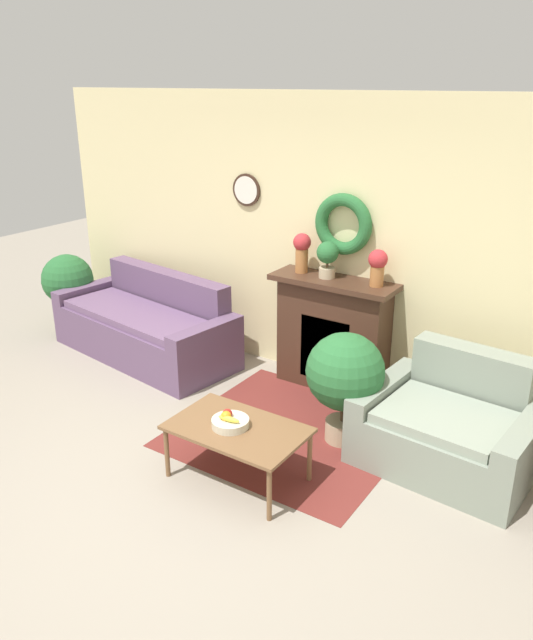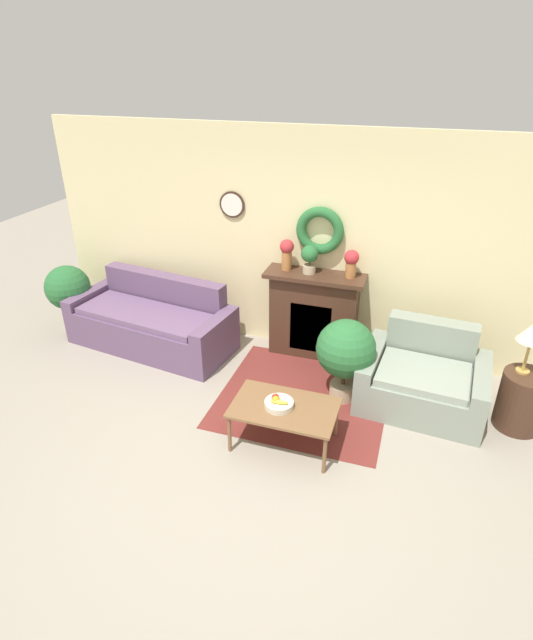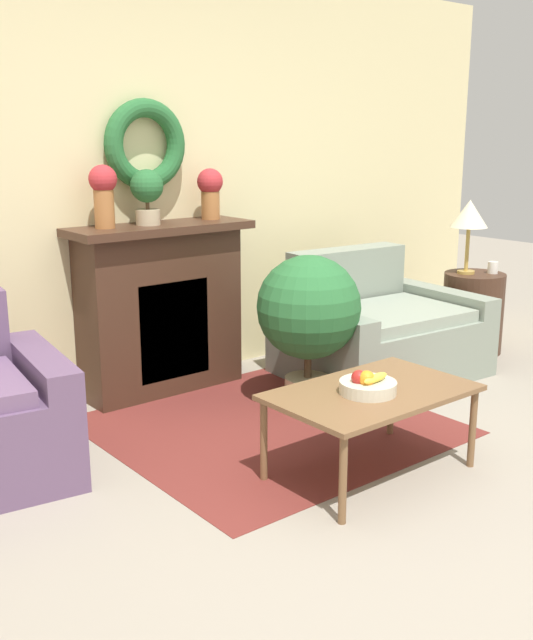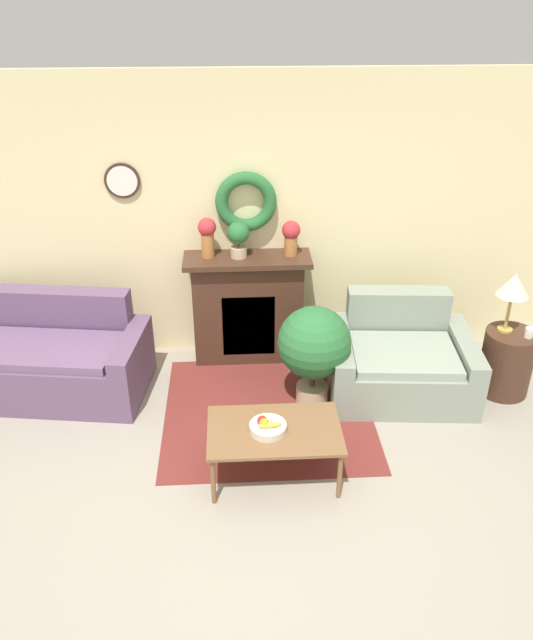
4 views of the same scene
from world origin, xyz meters
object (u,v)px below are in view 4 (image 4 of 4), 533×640
object	(u,v)px
side_table_by_loveseat	(506,362)
potted_plant_floor_by_loveseat	(314,346)
fireplace	(248,307)
potted_plant_on_mantel	(238,237)
loveseat_right	(400,361)
couch_left	(29,358)
mug	(529,333)
table_lamp	(514,286)
vase_on_mantel_left	(207,235)
fruit_bowl	(267,427)
coffee_table	(274,433)
vase_on_mantel_right	(291,236)

from	to	relation	value
side_table_by_loveseat	potted_plant_floor_by_loveseat	bearing A→B (deg)	-177.29
fireplace	potted_plant_on_mantel	world-z (taller)	potted_plant_on_mantel
loveseat_right	fireplace	bearing A→B (deg)	159.89
couch_left	mug	distance (m)	4.45
table_lamp	vase_on_mantel_left	distance (m)	2.71
vase_on_mantel_left	side_table_by_loveseat	bearing A→B (deg)	-15.44
fireplace	fruit_bowl	xyz separation A→B (m)	(0.08, -1.74, -0.08)
mug	fireplace	bearing A→B (deg)	161.41
table_lamp	potted_plant_on_mantel	world-z (taller)	potted_plant_on_mantel
fruit_bowl	potted_plant_floor_by_loveseat	distance (m)	1.04
table_lamp	potted_plant_on_mantel	bearing A→B (deg)	163.92
vase_on_mantel_left	potted_plant_floor_by_loveseat	size ratio (longest dim) A/B	0.40
fireplace	potted_plant_on_mantel	xyz separation A→B (m)	(-0.08, -0.01, 0.74)
potted_plant_on_mantel	couch_left	bearing A→B (deg)	-167.99
mug	potted_plant_on_mantel	xyz separation A→B (m)	(-2.49, 0.80, 0.63)
coffee_table	table_lamp	bearing A→B (deg)	26.05
side_table_by_loveseat	coffee_table	bearing A→B (deg)	-155.53
coffee_table	vase_on_mantel_left	world-z (taller)	vase_on_mantel_left
vase_on_mantel_left	potted_plant_on_mantel	size ratio (longest dim) A/B	1.10
vase_on_mantel_right	potted_plant_on_mantel	size ratio (longest dim) A/B	0.97
potted_plant_on_mantel	vase_on_mantel_left	bearing A→B (deg)	175.93
vase_on_mantel_right	potted_plant_on_mantel	distance (m)	0.48
coffee_table	fruit_bowl	world-z (taller)	fruit_bowl
vase_on_mantel_left	table_lamp	bearing A→B (deg)	-14.83
couch_left	potted_plant_floor_by_loveseat	xyz separation A→B (m)	(2.55, -0.39, 0.28)
loveseat_right	side_table_by_loveseat	world-z (taller)	loveseat_right
fireplace	mug	xyz separation A→B (m)	(2.41, -0.81, 0.10)
fruit_bowl	vase_on_mantel_left	distance (m)	1.98
fireplace	mug	world-z (taller)	fireplace
table_lamp	vase_on_mantel_left	xyz separation A→B (m)	(-2.61, 0.69, 0.26)
vase_on_mantel_left	vase_on_mantel_right	world-z (taller)	vase_on_mantel_left
fireplace	fruit_bowl	bearing A→B (deg)	-87.23
side_table_by_loveseat	mug	xyz separation A→B (m)	(0.10, -0.08, 0.35)
coffee_table	mug	bearing A→B (deg)	21.77
loveseat_right	side_table_by_loveseat	bearing A→B (deg)	-1.67
loveseat_right	mug	world-z (taller)	loveseat_right
side_table_by_loveseat	vase_on_mantel_left	size ratio (longest dim) A/B	1.64
vase_on_mantel_right	fireplace	bearing A→B (deg)	-179.22
mug	potted_plant_floor_by_loveseat	xyz separation A→B (m)	(-1.87, -0.00, -0.06)
mug	potted_plant_on_mantel	world-z (taller)	potted_plant_on_mantel
vase_on_mantel_right	fruit_bowl	bearing A→B (deg)	-100.41
coffee_table	table_lamp	distance (m)	2.44
vase_on_mantel_left	potted_plant_on_mantel	xyz separation A→B (m)	(0.28, -0.02, -0.02)
loveseat_right	potted_plant_on_mantel	size ratio (longest dim) A/B	3.99
coffee_table	potted_plant_floor_by_loveseat	bearing A→B (deg)	66.03
mug	fruit_bowl	bearing A→B (deg)	-158.26
fireplace	potted_plant_floor_by_loveseat	world-z (taller)	fireplace
fruit_bowl	side_table_by_loveseat	bearing A→B (deg)	24.37
side_table_by_loveseat	potted_plant_on_mantel	size ratio (longest dim) A/B	1.80
potted_plant_floor_by_loveseat	loveseat_right	bearing A→B (deg)	12.92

